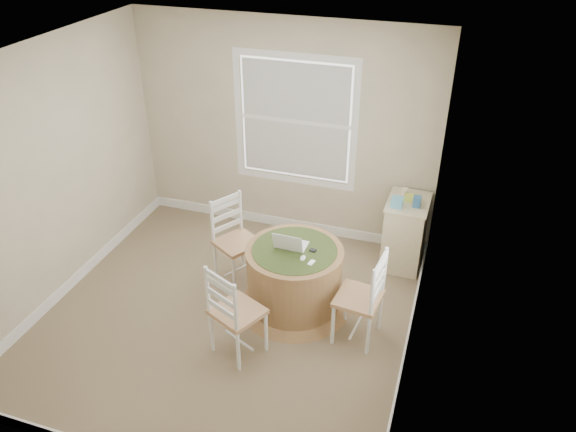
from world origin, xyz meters
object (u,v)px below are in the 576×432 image
(chair_left, at_px, (237,242))
(corner_chest, at_px, (405,233))
(laptop, at_px, (291,244))
(chair_near, at_px, (237,311))
(round_table, at_px, (294,275))
(chair_right, at_px, (358,298))

(chair_left, xyz_separation_m, corner_chest, (1.67, 0.87, -0.07))
(laptop, xyz_separation_m, corner_chest, (1.00, 1.07, -0.32))
(chair_near, bearing_deg, corner_chest, -97.98)
(chair_left, relative_size, chair_near, 1.00)
(laptop, bearing_deg, corner_chest, -131.66)
(round_table, relative_size, chair_right, 1.22)
(round_table, xyz_separation_m, chair_left, (-0.72, 0.25, 0.09))
(chair_left, distance_m, laptop, 0.74)
(chair_near, relative_size, chair_right, 1.00)
(chair_right, height_order, laptop, chair_right)
(round_table, xyz_separation_m, laptop, (-0.05, 0.04, 0.34))
(chair_near, distance_m, chair_right, 1.13)
(round_table, xyz_separation_m, chair_right, (0.71, -0.26, 0.09))
(chair_near, relative_size, corner_chest, 1.18)
(round_table, xyz_separation_m, chair_near, (-0.29, -0.78, 0.09))
(chair_near, bearing_deg, chair_right, -127.00)
(chair_left, height_order, laptop, chair_left)
(round_table, bearing_deg, chair_right, -8.77)
(round_table, distance_m, laptop, 0.35)
(round_table, height_order, laptop, laptop)
(chair_left, bearing_deg, chair_near, -126.10)
(chair_left, relative_size, laptop, 3.09)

